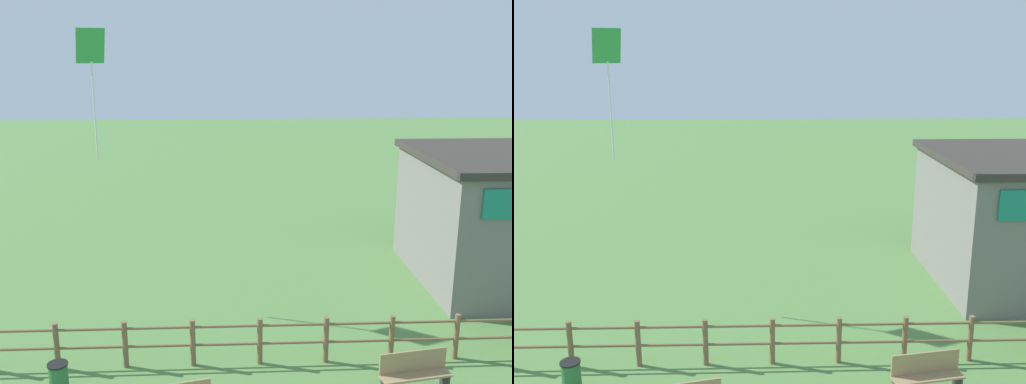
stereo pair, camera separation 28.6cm
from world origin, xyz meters
TOP-DOWN VIEW (x-y plane):
  - wooden_fence at (0.00, 6.18)m, footprint 20.71×0.14m
  - park_bench_by_building at (3.60, 4.81)m, footprint 1.75×0.68m
  - trash_bin at (-4.81, 5.10)m, footprint 0.48×0.48m
  - kite_green_diamond at (-4.80, 10.56)m, footprint 0.98×0.82m

SIDE VIEW (x-z plane):
  - trash_bin at x=-4.81m, z-range 0.00..0.78m
  - park_bench_by_building at x=3.60m, z-range 0.02..0.99m
  - wooden_fence at x=0.00m, z-range 0.07..1.33m
  - kite_green_diamond at x=-4.80m, z-range 5.49..9.45m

